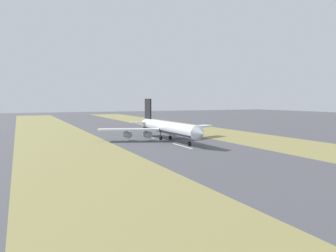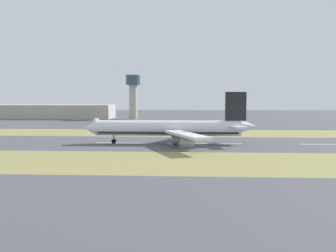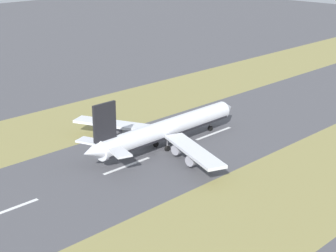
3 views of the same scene
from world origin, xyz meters
name	(u,v)px [view 1 (image 1 of 3)]	position (x,y,z in m)	size (l,w,h in m)	color
ground_plane	(159,140)	(0.00, 0.00, 0.00)	(800.00, 800.00, 0.00)	#4C4C51
grass_median_west	(234,136)	(-45.00, 0.00, 0.00)	(40.00, 600.00, 0.01)	olive
grass_median_east	(64,145)	(45.00, 0.00, 0.00)	(40.00, 600.00, 0.01)	olive
centreline_dash_near	(126,130)	(0.00, -55.24, 0.01)	(1.20, 18.00, 0.01)	silver
centreline_dash_mid	(148,136)	(0.00, -15.24, 0.01)	(1.20, 18.00, 0.01)	silver
centreline_dash_far	(182,146)	(0.00, 24.76, 0.01)	(1.20, 18.00, 0.01)	silver
airplane_main_jet	(166,128)	(-2.50, 2.85, 6.02)	(64.13, 67.04, 20.20)	silver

